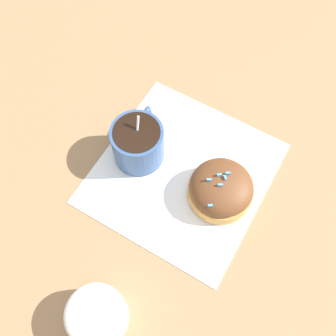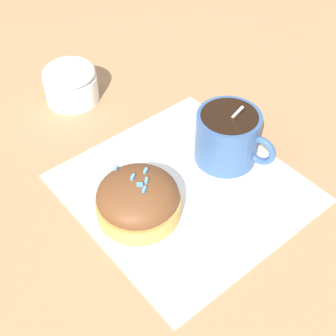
% 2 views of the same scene
% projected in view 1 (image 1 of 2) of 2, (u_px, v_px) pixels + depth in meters
% --- Properties ---
extents(ground_plane, '(3.00, 3.00, 0.00)m').
position_uv_depth(ground_plane, '(182.00, 173.00, 0.64)').
color(ground_plane, '#93704C').
extents(paper_napkin, '(0.27, 0.28, 0.00)m').
position_uv_depth(paper_napkin, '(182.00, 173.00, 0.64)').
color(paper_napkin, white).
rests_on(paper_napkin, ground_plane).
extents(coffee_cup, '(0.08, 0.11, 0.09)m').
position_uv_depth(coffee_cup, '(138.00, 142.00, 0.62)').
color(coffee_cup, '#335184').
rests_on(coffee_cup, paper_napkin).
extents(frosted_pastry, '(0.10, 0.10, 0.06)m').
position_uv_depth(frosted_pastry, '(221.00, 189.00, 0.60)').
color(frosted_pastry, '#D19347').
rests_on(frosted_pastry, paper_napkin).
extents(sugar_bowl, '(0.08, 0.08, 0.06)m').
position_uv_depth(sugar_bowl, '(97.00, 315.00, 0.52)').
color(sugar_bowl, white).
rests_on(sugar_bowl, ground_plane).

